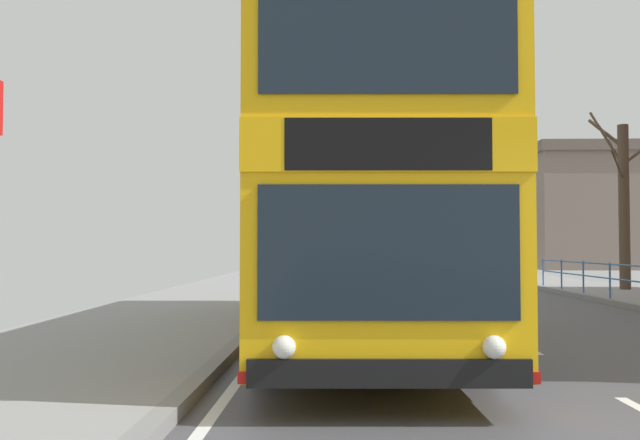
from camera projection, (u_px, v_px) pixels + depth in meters
double_decker_bus_main at (356, 200)px, 11.63m from camera, size 2.90×11.46×4.34m
background_bus_far_lane at (459, 245)px, 32.89m from camera, size 2.79×9.78×2.92m
bare_tree_far_00 at (623, 199)px, 22.90m from camera, size 2.46×2.82×5.90m
bare_tree_far_01 at (487, 212)px, 42.59m from camera, size 2.49×1.41×7.63m
background_building_01 at (583, 209)px, 51.05m from camera, size 9.49×12.66×8.39m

